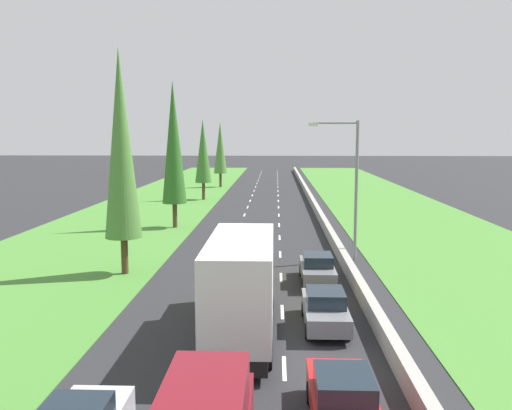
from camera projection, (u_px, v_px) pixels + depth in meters
ground_plane at (264, 204)px, 63.32m from camera, size 300.00×300.00×0.00m
grass_verge_left at (158, 203)px, 63.78m from camera, size 14.00×140.00×0.04m
grass_verge_right at (386, 204)px, 62.79m from camera, size 14.00×140.00×0.04m
median_barrier at (312, 201)px, 63.06m from camera, size 0.44×120.00×0.85m
lane_markings at (264, 204)px, 63.32m from camera, size 3.64×116.00×0.01m
white_box_truck_centre_lane at (242, 283)px, 21.43m from camera, size 2.46×9.40×4.18m
red_sedan_right_lane at (343, 401)px, 14.74m from camera, size 1.82×4.50×1.64m
yellow_sedan_centre_lane at (250, 260)px, 31.33m from camera, size 1.82×4.50×1.64m
grey_sedan_right_lane at (325, 309)px, 22.56m from camera, size 1.82×4.50×1.64m
white_sedan_centre_lane at (253, 237)px, 38.43m from camera, size 1.82×4.50×1.64m
grey_sedan_right_lane_third at (317, 269)px, 29.34m from camera, size 1.82×4.50×1.64m
poplar_tree_second at (121, 145)px, 30.36m from camera, size 2.12×2.12×12.98m
poplar_tree_third at (174, 143)px, 46.05m from camera, size 2.12×2.12×12.74m
poplar_tree_fourth at (203, 151)px, 66.52m from camera, size 2.05×2.05×10.07m
poplar_tree_fifth at (220, 148)px, 82.85m from camera, size 2.05×2.05×10.12m
street_light_mast at (351, 180)px, 34.09m from camera, size 3.20×0.28×9.00m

